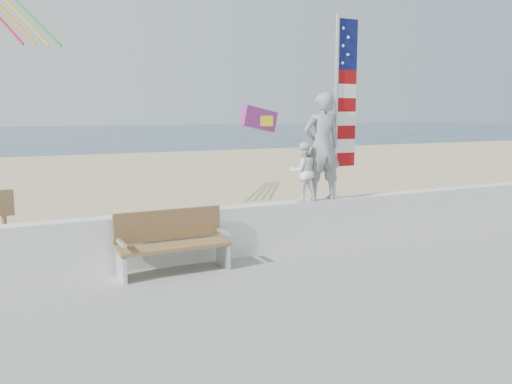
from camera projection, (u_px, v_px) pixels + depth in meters
ground at (298, 297)px, 8.12m from camera, size 220.00×220.00×0.00m
sand at (142, 204)px, 16.08m from camera, size 90.00×40.00×0.08m
seawall at (241, 231)px, 9.80m from camera, size 30.00×0.35×0.90m
adult at (322, 147)px, 10.34m from camera, size 0.82×0.61×2.04m
child at (303, 172)px, 10.23m from camera, size 0.59×0.48×1.13m
bench at (172, 241)px, 8.75m from camera, size 1.80×0.57×1.00m
flag at (342, 100)px, 10.40m from camera, size 0.50×0.08×3.50m
parafoil_kite at (260, 119)px, 12.34m from camera, size 0.93×0.32×0.63m
sign at (5, 227)px, 8.63m from camera, size 0.32×0.07×1.46m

